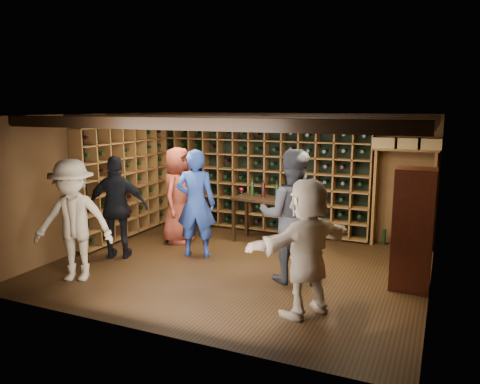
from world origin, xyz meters
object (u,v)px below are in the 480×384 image
at_px(display_cabinet, 412,232).
at_px(guest_khaki, 73,221).
at_px(guest_red_floral, 178,195).
at_px(guest_woman_black, 118,207).
at_px(man_blue_shirt, 196,203).
at_px(tasting_table, 264,203).
at_px(guest_beige, 307,247).
at_px(man_grey_suit, 291,216).

bearing_deg(display_cabinet, guest_khaki, -160.17).
height_order(guest_red_floral, guest_woman_black, guest_red_floral).
bearing_deg(man_blue_shirt, guest_khaki, 40.56).
height_order(man_blue_shirt, guest_red_floral, man_blue_shirt).
xyz_separation_m(display_cabinet, guest_khaki, (-4.73, -1.71, 0.08)).
bearing_deg(tasting_table, guest_woman_black, -128.71).
bearing_deg(tasting_table, guest_red_floral, -150.20).
height_order(guest_khaki, tasting_table, guest_khaki).
distance_m(display_cabinet, tasting_table, 3.10).
height_order(display_cabinet, tasting_table, display_cabinet).
height_order(man_blue_shirt, tasting_table, man_blue_shirt).
bearing_deg(guest_beige, guest_khaki, -53.20).
distance_m(display_cabinet, man_blue_shirt, 3.61).
bearing_deg(guest_red_floral, man_blue_shirt, -134.49).
relative_size(man_grey_suit, guest_beige, 1.14).
bearing_deg(guest_woman_black, guest_beige, 142.23).
height_order(guest_red_floral, guest_khaki, same).
xyz_separation_m(man_grey_suit, guest_red_floral, (-2.65, 1.10, -0.08)).
height_order(guest_red_floral, tasting_table, guest_red_floral).
xyz_separation_m(guest_red_floral, guest_beige, (3.20, -2.16, -0.05)).
bearing_deg(display_cabinet, tasting_table, 154.66).
bearing_deg(man_blue_shirt, tasting_table, -139.80).
distance_m(man_blue_shirt, man_grey_suit, 1.96).
bearing_deg(guest_khaki, tasting_table, 35.60).
xyz_separation_m(man_grey_suit, tasting_table, (-1.10, 1.73, -0.23)).
xyz_separation_m(display_cabinet, man_blue_shirt, (-3.61, 0.07, 0.10)).
bearing_deg(man_grey_suit, tasting_table, -72.84).
height_order(display_cabinet, man_blue_shirt, man_blue_shirt).
bearing_deg(tasting_table, man_blue_shirt, -114.80).
distance_m(display_cabinet, guest_woman_black, 4.84).
xyz_separation_m(display_cabinet, guest_red_floral, (-4.35, 0.70, 0.08)).
distance_m(guest_red_floral, guest_khaki, 2.44).
distance_m(man_blue_shirt, guest_red_floral, 0.97).
bearing_deg(display_cabinet, man_blue_shirt, 178.82).
xyz_separation_m(display_cabinet, tasting_table, (-2.80, 1.33, -0.07)).
xyz_separation_m(guest_khaki, tasting_table, (1.93, 3.03, -0.15)).
relative_size(man_blue_shirt, man_grey_suit, 0.94).
height_order(guest_woman_black, tasting_table, guest_woman_black).
bearing_deg(guest_woman_black, display_cabinet, 162.62).
bearing_deg(guest_khaki, display_cabinet, -2.16).
distance_m(display_cabinet, guest_khaki, 5.03).
height_order(man_blue_shirt, guest_woman_black, man_blue_shirt).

